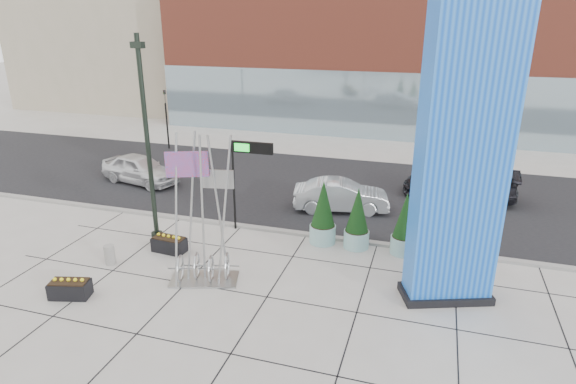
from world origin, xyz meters
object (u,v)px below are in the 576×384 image
(blue_pylon, at_px, (462,165))
(overhead_street_sign, at_px, (248,155))
(public_art_sculpture, at_px, (203,244))
(concrete_bollard, at_px, (110,255))
(car_white_west, at_px, (140,169))
(car_silver_mid, at_px, (341,196))
(lamp_post, at_px, (150,165))

(blue_pylon, distance_m, overhead_street_sign, 8.77)
(blue_pylon, relative_size, public_art_sculpture, 1.78)
(public_art_sculpture, relative_size, concrete_bollard, 7.11)
(car_white_west, xyz_separation_m, car_silver_mid, (11.47, -0.73, -0.06))
(concrete_bollard, bearing_deg, car_silver_mid, 47.15)
(lamp_post, height_order, car_silver_mid, lamp_post)
(concrete_bollard, bearing_deg, lamp_post, 68.63)
(car_white_west, height_order, car_silver_mid, car_white_west)
(overhead_street_sign, height_order, car_white_west, overhead_street_sign)
(concrete_bollard, xyz_separation_m, car_silver_mid, (7.24, 7.80, 0.36))
(overhead_street_sign, bearing_deg, concrete_bollard, -132.40)
(lamp_post, bearing_deg, public_art_sculpture, -33.13)
(blue_pylon, xyz_separation_m, car_silver_mid, (-4.81, 6.49, -3.86))
(blue_pylon, xyz_separation_m, public_art_sculpture, (-8.10, -1.36, -3.20))
(concrete_bollard, bearing_deg, blue_pylon, 6.23)
(lamp_post, distance_m, concrete_bollard, 3.69)
(lamp_post, bearing_deg, blue_pylon, -3.54)
(lamp_post, height_order, overhead_street_sign, lamp_post)
(public_art_sculpture, bearing_deg, overhead_street_sign, 74.03)
(blue_pylon, relative_size, lamp_post, 1.16)
(public_art_sculpture, distance_m, concrete_bollard, 4.07)
(public_art_sculpture, bearing_deg, car_white_west, 117.24)
(blue_pylon, bearing_deg, lamp_post, 156.14)
(blue_pylon, xyz_separation_m, lamp_post, (-11.26, 0.70, -1.23))
(lamp_post, relative_size, overhead_street_sign, 2.08)
(concrete_bollard, relative_size, car_silver_mid, 0.17)
(public_art_sculpture, height_order, concrete_bollard, public_art_sculpture)
(lamp_post, distance_m, overhead_street_sign, 3.91)
(blue_pylon, bearing_deg, concrete_bollard, 165.91)
(concrete_bollard, relative_size, overhead_street_sign, 0.19)
(blue_pylon, relative_size, car_silver_mid, 2.12)
(blue_pylon, height_order, lamp_post, blue_pylon)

